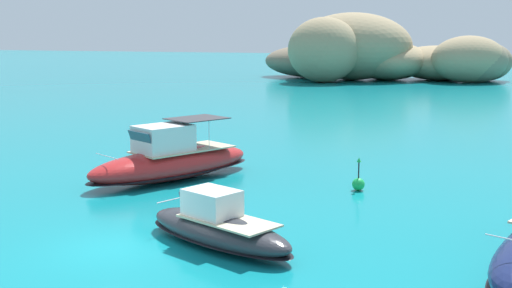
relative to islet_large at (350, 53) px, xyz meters
name	(u,v)px	position (x,y,z in m)	size (l,w,h in m)	color
ground_plane	(119,247)	(9.45, -78.46, -3.94)	(400.00, 400.00, 0.00)	#0F7F89
islet_large	(350,53)	(0.00, 0.00, 0.00)	(28.78, 24.38, 9.87)	#9E8966
islet_small	(458,61)	(15.33, 2.67, -1.11)	(20.58, 19.13, 6.54)	#84755B
motorboat_red	(171,161)	(6.44, -69.05, -3.05)	(6.46, 9.17, 2.80)	red
motorboat_charcoal	(218,228)	(12.41, -77.20, -3.33)	(6.41, 4.09, 1.83)	#2D2D33
channel_buoy	(358,183)	(15.18, -68.13, -3.61)	(0.56, 0.56, 1.48)	green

